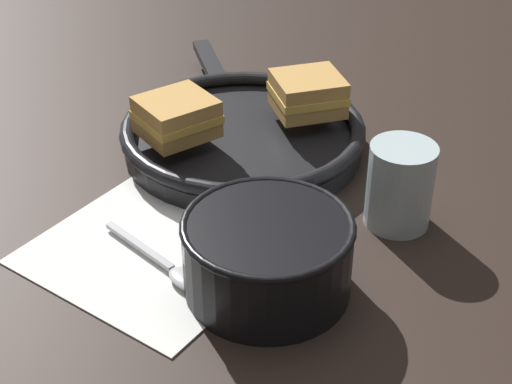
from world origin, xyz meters
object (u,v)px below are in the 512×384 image
sandwich_near_left (177,117)px  drinking_glass (400,185)px  soup_bowl (267,252)px  spoon (174,270)px  sandwich_near_right (305,93)px  skillet (243,135)px

sandwich_near_left → drinking_glass: 0.28m
soup_bowl → spoon: 0.10m
spoon → drinking_glass: (0.18, 0.18, 0.04)m
spoon → sandwich_near_right: bearing=108.0°
spoon → drinking_glass: bearing=66.9°
soup_bowl → skillet: size_ratio=0.43×
skillet → sandwich_near_left: (-0.06, -0.06, 0.04)m
skillet → spoon: bearing=-80.4°
skillet → sandwich_near_right: 0.09m
spoon → skillet: skillet is taller
sandwich_near_left → sandwich_near_right: size_ratio=0.98×
skillet → sandwich_near_left: size_ratio=3.38×
sandwich_near_left → skillet: bearing=47.7°
sandwich_near_right → drinking_glass: size_ratio=1.22×
spoon → sandwich_near_left: bearing=138.5°
skillet → sandwich_near_left: sandwich_near_left is taller
spoon → drinking_glass: 0.26m
skillet → sandwich_near_right: size_ratio=3.30×
skillet → sandwich_near_right: bearing=44.8°
sandwich_near_left → sandwich_near_right: same height
spoon → sandwich_near_right: 0.32m
sandwich_near_left → sandwich_near_right: bearing=46.2°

